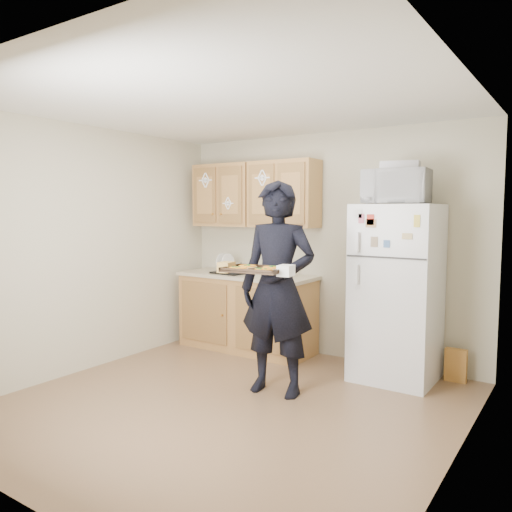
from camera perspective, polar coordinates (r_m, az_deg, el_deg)
The scene contains 23 objects.
floor at distance 4.42m, azimuth -3.07°, elevation -16.58°, with size 3.60×3.60×0.00m, color brown.
ceiling at distance 4.19m, azimuth -3.25°, elevation 17.03°, with size 3.60×3.60×0.00m, color white.
wall_back at distance 5.66m, azimuth 7.88°, elevation 1.21°, with size 3.60×0.04×2.50m, color beige.
wall_front at distance 2.91m, azimuth -25.08°, elevation -3.01°, with size 3.60×0.04×2.50m, color beige.
wall_left at distance 5.40m, azimuth -18.60°, elevation 0.79°, with size 0.04×3.60×2.50m, color beige.
wall_right at distance 3.37m, azimuth 22.12°, elevation -1.84°, with size 0.04×3.60×2.50m, color beige.
refrigerator at distance 5.01m, azimuth 15.78°, elevation -4.06°, with size 0.75×0.70×1.70m, color white.
base_cabinet at distance 5.93m, azimuth -1.05°, elevation -6.57°, with size 1.60×0.60×0.86m, color #996335.
countertop at distance 5.85m, azimuth -1.06°, elevation -2.25°, with size 1.64×0.64×0.04m, color #BAA88F.
upper_cab_left at distance 6.15m, azimuth -3.43°, elevation 6.93°, with size 0.80×0.33×0.75m, color #996335.
upper_cab_right at distance 5.69m, azimuth 3.21°, elevation 7.06°, with size 0.80×0.33×0.75m, color #996335.
cereal_box at distance 5.26m, azimuth 21.87°, elevation -11.51°, with size 0.20×0.07×0.32m, color #DDA24E.
person at distance 4.44m, azimuth 2.48°, elevation -3.70°, with size 0.69×0.46×1.90m, color black.
baking_tray at distance 4.19m, azimuth -0.09°, elevation -1.61°, with size 0.50×0.37×0.04m, color black.
pizza_front_left at distance 4.17m, azimuth -2.04°, elevation -1.40°, with size 0.17×0.17×0.02m, color orange.
pizza_front_right at distance 4.06m, azimuth 0.86°, elevation -1.57°, with size 0.17×0.17×0.02m, color orange.
pizza_back_left at distance 4.32m, azimuth -0.99°, elevation -1.17°, with size 0.17×0.17×0.02m, color orange.
pizza_back_right at distance 4.21m, azimuth 1.84°, elevation -1.33°, with size 0.17×0.17×0.02m, color orange.
microwave at distance 4.91m, azimuth 15.74°, elevation 7.61°, with size 0.59×0.40×0.32m, color white.
foil_pan at distance 4.94m, azimuth 16.18°, elevation 9.90°, with size 0.35×0.24×0.07m, color #B3B3BA.
dish_rack at distance 5.88m, azimuth -3.02°, elevation -1.25°, with size 0.39×0.29×0.16m, color black.
bowl at distance 5.85m, azimuth -2.46°, elevation -1.60°, with size 0.23×0.23×0.06m, color silver.
soap_bottle at distance 5.51m, azimuth 2.91°, elevation -1.45°, with size 0.09×0.09×0.20m, color white.
Camera 1 is at (2.47, -3.28, 1.64)m, focal length 35.00 mm.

